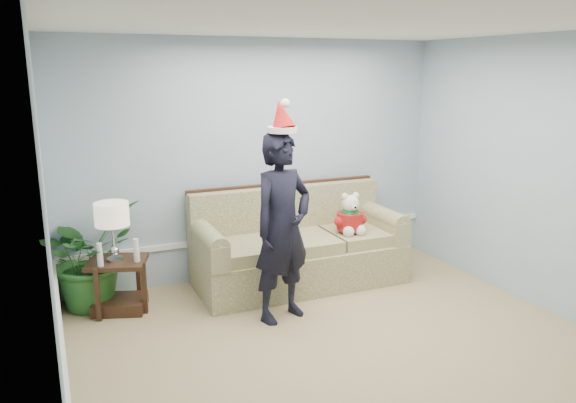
% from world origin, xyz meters
% --- Properties ---
extents(room_shell, '(4.54, 5.04, 2.74)m').
position_xyz_m(room_shell, '(0.00, 0.00, 1.35)').
color(room_shell, tan).
rests_on(room_shell, ground).
extents(wainscot_trim, '(4.49, 4.99, 0.06)m').
position_xyz_m(wainscot_trim, '(-1.18, 1.18, 0.45)').
color(wainscot_trim, white).
rests_on(wainscot_trim, room_shell).
extents(sofa, '(2.31, 1.02, 1.08)m').
position_xyz_m(sofa, '(0.29, 2.02, 0.38)').
color(sofa, '#58622E').
rests_on(sofa, room_shell).
extents(side_table, '(0.67, 0.61, 0.53)m').
position_xyz_m(side_table, '(-1.66, 2.03, 0.21)').
color(side_table, '#3B2315').
rests_on(side_table, room_shell).
extents(table_lamp, '(0.33, 0.33, 0.59)m').
position_xyz_m(table_lamp, '(-1.68, 2.01, 0.98)').
color(table_lamp, silver).
rests_on(table_lamp, side_table).
extents(candle_pair, '(0.40, 0.06, 0.23)m').
position_xyz_m(candle_pair, '(-1.66, 1.90, 0.64)').
color(candle_pair, silver).
rests_on(candle_pair, side_table).
extents(houseplant, '(1.27, 1.26, 1.06)m').
position_xyz_m(houseplant, '(-1.91, 2.26, 0.53)').
color(houseplant, '#266225').
rests_on(houseplant, room_shell).
extents(man, '(0.76, 0.62, 1.81)m').
position_xyz_m(man, '(-0.24, 1.22, 0.90)').
color(man, black).
rests_on(man, room_shell).
extents(santa_hat, '(0.33, 0.36, 0.32)m').
position_xyz_m(santa_hat, '(-0.24, 1.24, 1.93)').
color(santa_hat, white).
rests_on(santa_hat, man).
extents(teddy_bear, '(0.30, 0.34, 0.47)m').
position_xyz_m(teddy_bear, '(0.84, 1.80, 0.73)').
color(teddy_bear, white).
rests_on(teddy_bear, sofa).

